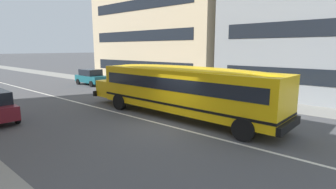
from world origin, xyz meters
The scene contains 6 objects.
ground_plane centered at (0.00, 0.00, 0.00)m, with size 400.00×400.00×0.00m, color #4C4C4F.
sidewalk_far centered at (0.00, 8.37, 0.01)m, with size 120.00×3.00×0.01m, color gray.
lane_centreline centered at (0.00, 0.00, 0.00)m, with size 110.00×0.16×0.01m, color silver.
school_bus centered at (-0.78, 1.76, 1.71)m, with size 12.92×3.21×2.88m.
parked_car_teal_by_lamppost centered at (-15.95, 5.78, 0.84)m, with size 3.93×1.94×1.64m.
apartment_block_far_left centered at (-12.91, 16.76, 8.25)m, with size 17.16×13.82×16.50m.
Camera 1 is at (8.00, -9.37, 3.82)m, focal length 27.57 mm.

